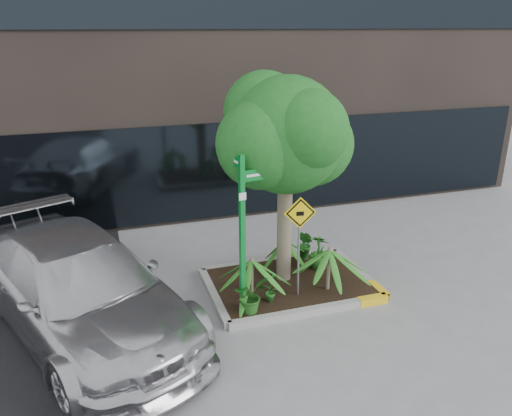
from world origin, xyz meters
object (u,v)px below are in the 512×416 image
object	(u,v)px
parked_car	(81,288)
cattle_sign	(300,230)
street_sign_post	(244,219)
tree	(286,135)

from	to	relation	value
parked_car	cattle_sign	bearing A→B (deg)	-26.65
street_sign_post	parked_car	bearing A→B (deg)	162.34
parked_car	street_sign_post	bearing A→B (deg)	-31.07
cattle_sign	parked_car	bearing A→B (deg)	-175.00
tree	parked_car	bearing A→B (deg)	-173.01
street_sign_post	tree	bearing A→B (deg)	28.49
parked_car	cattle_sign	size ratio (longest dim) A/B	2.90
tree	street_sign_post	size ratio (longest dim) A/B	1.40
tree	street_sign_post	xyz separation A→B (m)	(-1.10, -0.87, -1.24)
tree	cattle_sign	xyz separation A→B (m)	(0.03, -0.72, -1.65)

